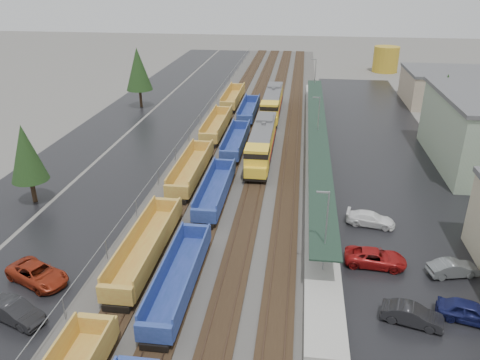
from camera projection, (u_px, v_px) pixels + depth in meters
The scene contains 23 objects.
ballast_strip at pixel (257, 128), 76.90m from camera, with size 20.00×160.00×0.08m, color #302D2B.
trackbed at pixel (257, 127), 76.85m from camera, with size 14.60×160.00×0.22m.
west_parking_lot at pixel (168, 124), 78.70m from camera, with size 10.00×160.00×0.02m, color black.
west_road at pixel (111, 122), 79.89m from camera, with size 9.00×160.00×0.02m, color black.
east_commuter_lot at pixel (384, 155), 65.61m from camera, with size 16.00×100.00×0.02m, color black.
station_platform at pixel (316, 147), 66.45m from camera, with size 3.00×80.00×8.00m.
chainlink_fence at pixel (198, 119), 75.98m from camera, with size 0.08×160.04×2.02m.
distant_hills at pixel (390, 29), 207.83m from camera, with size 301.00×140.00×25.20m.
tree_west_near at pixel (26, 153), 50.03m from camera, with size 3.96×3.96×9.00m.
tree_west_far at pixel (138, 69), 85.78m from camera, with size 4.84×4.84×11.00m.
tree_east at pixel (444, 98), 69.12m from camera, with size 4.40×4.40×10.00m.
locomotive_lead at pixel (262, 143), 63.16m from camera, with size 2.92×19.22×4.35m.
locomotive_trail at pixel (272, 103), 82.14m from camera, with size 2.92×19.22×4.35m.
well_string_yellow at pixel (173, 202), 49.66m from camera, with size 2.81×104.87×2.49m.
well_string_blue at pixel (200, 227), 44.90m from camera, with size 2.64×96.54×2.34m.
storage_tank at pixel (386, 59), 118.11m from camera, with size 6.30×6.30×6.30m, color #B49024.
parked_car_west_b at pixel (15, 312), 34.33m from camera, with size 4.80×1.67×1.58m, color black.
parked_car_west_c at pixel (37, 274), 38.60m from camera, with size 5.65×2.61×1.57m, color maroon.
parked_car_east_a at pixel (412, 315), 34.09m from camera, with size 4.43×1.55×1.46m, color black.
parked_car_east_b at pixel (375, 258), 40.85m from camera, with size 5.32×2.45×1.48m, color maroon.
parked_car_east_c at pixel (371, 219), 47.30m from camera, with size 4.83×1.96×1.40m, color white.
parked_car_east_d at pixel (470, 312), 34.33m from camera, with size 4.64×1.87×1.58m, color #131749.
parked_car_east_e at pixel (453, 268), 39.47m from camera, with size 4.27×1.49×1.41m, color #55595A.
Camera 1 is at (6.88, -13.41, 23.71)m, focal length 35.00 mm.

